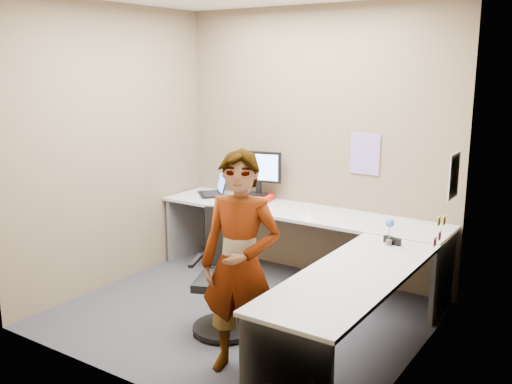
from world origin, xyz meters
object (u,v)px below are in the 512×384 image
Objects in this scene: person at (240,265)px; monitor at (259,169)px; desk at (308,248)px; office_chair at (226,283)px.

monitor is at bearing 108.49° from person.
office_chair reaches higher than desk.
desk is 6.22× the size of monitor.
desk is 1.88× the size of person.
person is (1.09, -1.88, -0.27)m from monitor.
monitor reaches higher than desk.
monitor is at bearing 91.31° from office_chair.
monitor reaches higher than office_chair.
office_chair is 0.62× the size of person.
office_chair is at bearing -119.82° from desk.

